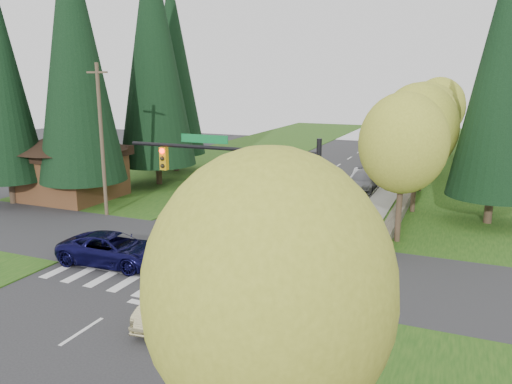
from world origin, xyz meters
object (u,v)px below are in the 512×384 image
Objects in this scene: parked_car_d at (391,158)px; sedan_champagne at (178,296)px; parked_car_e at (394,154)px; parked_car_b at (363,181)px; parked_car_c at (362,177)px; parked_car_a at (348,196)px; suv_navy at (114,249)px.

sedan_champagne is at bearing -92.45° from parked_car_d.
sedan_champagne is 0.93× the size of parked_car_e.
parked_car_d is at bearing 87.40° from parked_car_b.
sedan_champagne is 0.91× the size of parked_car_b.
parked_car_c is at bearing -89.31° from parked_car_e.
parked_car_d is (0.38, 12.89, 0.07)m from parked_car_b.
sedan_champagne is 0.98× the size of parked_car_d.
parked_car_e reaches higher than parked_car_a.
sedan_champagne is at bearing -104.19° from parked_car_a.
suv_navy is at bearing -124.59° from parked_car_a.
parked_car_a is at bearing -31.16° from suv_navy.
parked_car_c is 14.14m from parked_car_e.
parked_car_b is at bearing -24.53° from suv_navy.
suv_navy reaches higher than parked_car_e.
parked_car_e is (-0.18, 3.50, -0.08)m from parked_car_d.
parked_car_c is at bearing 102.12° from parked_car_b.
parked_car_b is at bearing -76.69° from parked_car_c.
parked_car_d is at bearing 78.78° from sedan_champagne.
parked_car_e is at bearing 82.02° from parked_car_a.
parked_car_d is (0.29, 18.62, 0.10)m from parked_car_a.
parked_car_b reaches higher than parked_car_c.
parked_car_a is 0.88× the size of parked_car_d.
parked_car_b is at bearing -87.07° from parked_car_e.
suv_navy reaches higher than parked_car_c.
parked_car_d is (0.90, 10.62, 0.16)m from parked_car_c.
parked_car_d is 3.50m from parked_car_e.
parked_car_e is (0.20, 16.38, -0.01)m from parked_car_b.
suv_navy is 1.35× the size of parked_car_c.
parked_car_b is 1.07× the size of parked_car_d.
parked_car_a is 18.63m from parked_car_d.
suv_navy is (-5.89, 3.51, -0.02)m from sedan_champagne.
parked_car_a is at bearing -85.35° from parked_car_c.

